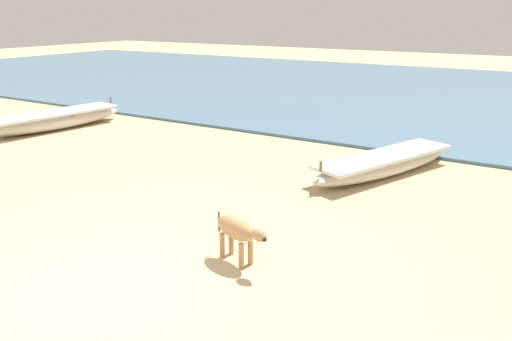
% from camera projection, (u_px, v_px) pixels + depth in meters
% --- Properties ---
extents(ground, '(80.00, 80.00, 0.00)m').
position_uv_depth(ground, '(106.00, 289.00, 6.45)').
color(ground, tan).
extents(sea_water, '(60.00, 20.00, 0.08)m').
position_uv_depth(sea_water, '(444.00, 94.00, 21.20)').
color(sea_water, slate).
rests_on(sea_water, ground).
extents(fishing_boat_0, '(2.23, 4.15, 0.63)m').
position_uv_depth(fishing_boat_0, '(384.00, 163.00, 10.91)').
color(fishing_boat_0, beige).
rests_on(fishing_boat_0, ground).
extents(fishing_boat_1, '(1.61, 4.35, 0.70)m').
position_uv_depth(fishing_boat_1, '(55.00, 120.00, 15.06)').
color(fishing_boat_1, beige).
rests_on(fishing_boat_1, ground).
extents(calf_far_tan, '(0.99, 0.50, 0.66)m').
position_uv_depth(calf_far_tan, '(237.00, 230.00, 7.02)').
color(calf_far_tan, tan).
rests_on(calf_far_tan, ground).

